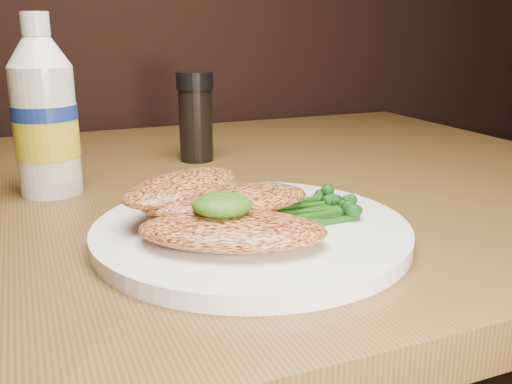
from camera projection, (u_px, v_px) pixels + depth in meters
name	position (u px, v px, depth m)	size (l,w,h in m)	color
plate	(251.00, 231.00, 0.51)	(0.28, 0.28, 0.01)	white
chicken_front	(232.00, 230.00, 0.45)	(0.15, 0.08, 0.02)	#CB8540
chicken_mid	(226.00, 200.00, 0.50)	(0.15, 0.08, 0.02)	#CB8540
chicken_back	(183.00, 186.00, 0.52)	(0.14, 0.07, 0.02)	#CB8540
pesto_front	(222.00, 205.00, 0.46)	(0.05, 0.05, 0.02)	black
broccolini_bundle	(295.00, 206.00, 0.52)	(0.13, 0.10, 0.02)	#1A4910
mayo_bottle	(44.00, 106.00, 0.62)	(0.07, 0.07, 0.20)	#EFE7CB
pepper_grinder	(196.00, 117.00, 0.78)	(0.05, 0.05, 0.12)	black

